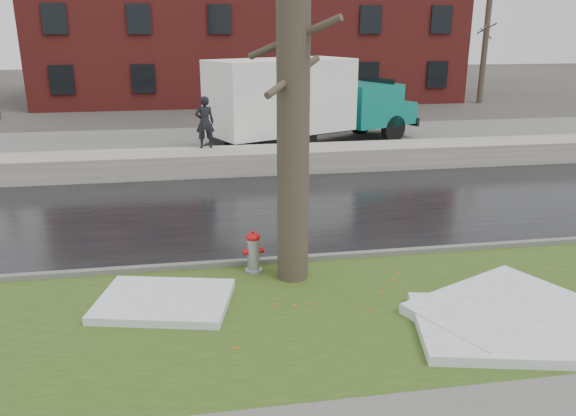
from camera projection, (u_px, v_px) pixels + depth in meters
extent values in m
plane|color=#47423D|center=(306.00, 284.00, 10.50)|extent=(120.00, 120.00, 0.00)
cube|color=#2B4517|center=(320.00, 315.00, 9.32)|extent=(60.00, 4.50, 0.04)
cube|color=black|center=(272.00, 210.00, 14.71)|extent=(60.00, 7.00, 0.03)
cube|color=slate|center=(243.00, 145.00, 22.69)|extent=(60.00, 9.00, 0.03)
cube|color=slate|center=(296.00, 259.00, 11.41)|extent=(60.00, 0.15, 0.14)
cube|color=#B5B0A6|center=(254.00, 160.00, 18.54)|extent=(60.00, 1.60, 0.75)
cube|color=maroon|center=(248.00, 20.00, 37.43)|extent=(26.00, 12.00, 10.00)
cylinder|color=#504739|center=(120.00, 51.00, 32.95)|extent=(0.36, 0.36, 6.50)
cylinder|color=#504739|center=(118.00, 34.00, 32.65)|extent=(0.84, 1.62, 0.73)
cylinder|color=#504739|center=(117.00, 18.00, 32.38)|extent=(1.08, 1.26, 0.66)
cylinder|color=#504739|center=(119.00, 45.00, 32.84)|extent=(1.40, 0.61, 0.63)
cylinder|color=#504739|center=(485.00, 50.00, 34.54)|extent=(0.36, 0.36, 6.50)
cylinder|color=#504739|center=(486.00, 34.00, 34.25)|extent=(0.84, 1.62, 0.73)
cylinder|color=#504739|center=(488.00, 18.00, 33.98)|extent=(1.08, 1.26, 0.66)
cylinder|color=#504739|center=(485.00, 44.00, 34.44)|extent=(1.40, 0.61, 0.63)
cylinder|color=#929499|center=(253.00, 255.00, 10.79)|extent=(0.27, 0.27, 0.73)
ellipsoid|color=red|center=(253.00, 237.00, 10.68)|extent=(0.32, 0.32, 0.17)
cylinder|color=red|center=(253.00, 232.00, 10.65)|extent=(0.06, 0.06, 0.05)
cylinder|color=red|center=(246.00, 252.00, 10.72)|extent=(0.12, 0.13, 0.11)
cylinder|color=red|center=(261.00, 250.00, 10.81)|extent=(0.12, 0.13, 0.11)
cylinder|color=#929499|center=(251.00, 248.00, 10.90)|extent=(0.16, 0.13, 0.15)
cylinder|color=#504739|center=(293.00, 82.00, 9.59)|extent=(0.77, 0.77, 7.27)
cylinder|color=#504739|center=(293.00, 38.00, 9.37)|extent=(1.45, 1.26, 0.76)
cylinder|color=#504739|center=(293.00, 76.00, 9.56)|extent=(1.16, 1.15, 0.65)
cube|color=black|center=(308.00, 131.00, 22.28)|extent=(7.71, 4.17, 0.22)
cube|color=white|center=(281.00, 96.00, 21.15)|extent=(5.95, 4.48, 2.70)
cube|color=#0E7F6F|center=(364.00, 104.00, 23.52)|extent=(3.08, 3.13, 1.70)
cube|color=#0E7F6F|center=(389.00, 111.00, 24.40)|extent=(1.99, 2.50, 0.90)
cube|color=black|center=(377.00, 89.00, 23.70)|extent=(0.89, 1.86, 0.90)
cube|color=black|center=(203.00, 152.00, 19.96)|extent=(2.05, 1.79, 0.67)
cylinder|color=black|center=(393.00, 128.00, 23.37)|extent=(1.13, 0.72, 1.10)
cylinder|color=black|center=(360.00, 122.00, 25.04)|extent=(1.13, 0.72, 1.10)
cylinder|color=black|center=(303.00, 140.00, 20.95)|extent=(1.13, 0.72, 1.10)
cylinder|color=black|center=(273.00, 132.00, 22.62)|extent=(1.13, 0.72, 1.10)
cylinder|color=black|center=(267.00, 145.00, 20.11)|extent=(1.13, 0.72, 1.10)
cylinder|color=black|center=(238.00, 136.00, 21.78)|extent=(1.13, 0.72, 1.10)
imported|color=black|center=(205.00, 122.00, 18.41)|extent=(0.66, 0.46, 1.71)
cube|color=white|center=(502.00, 328.00, 8.72)|extent=(2.97, 2.52, 0.16)
cube|color=white|center=(164.00, 301.00, 9.60)|extent=(2.51, 2.06, 0.14)
cube|color=white|center=(498.00, 307.00, 9.34)|extent=(3.30, 2.80, 0.18)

